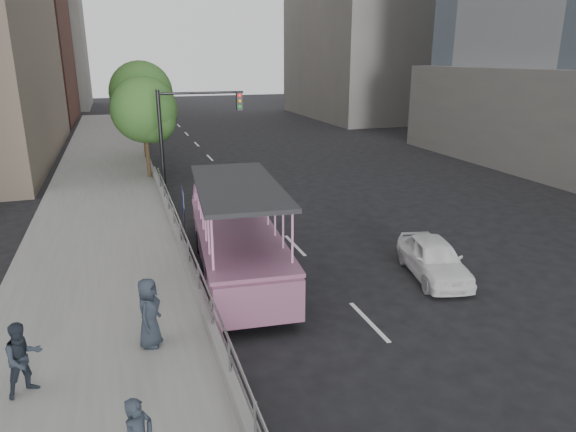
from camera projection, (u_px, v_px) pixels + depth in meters
The scene contains 13 objects.
ground at pixel (307, 295), 15.03m from camera, with size 160.00×160.00×0.00m, color black.
sidewalk at pixel (104, 213), 22.33m from camera, with size 5.50×80.00×0.30m, color #989893.
kerb_wall at pixel (190, 267), 15.77m from camera, with size 0.24×30.00×0.36m, color #A0A09B.
guardrail at pixel (188, 247), 15.57m from camera, with size 0.07×22.00×0.71m.
duck_boat at pixel (234, 233), 16.82m from camera, with size 3.06×9.51×3.11m.
car at pixel (434, 258), 16.11m from camera, with size 1.47×3.66×1.25m, color white.
pedestrian_mid at pixel (23, 358), 9.98m from camera, with size 0.74×0.58×1.53m, color #28303A.
pedestrian_far at pixel (149, 312), 11.64m from camera, with size 0.81×0.52×1.65m, color #28303A.
parking_sign at pixel (184, 215), 17.13m from camera, with size 0.09×0.58×2.56m.
traffic_signal at pixel (185, 125), 24.81m from camera, with size 4.20×0.32×5.20m.
street_tree_near at pixel (146, 112), 27.34m from camera, with size 3.52×3.52×5.72m.
street_tree_far at pixel (143, 95), 32.70m from camera, with size 3.97×3.97×6.45m.
midrise_stone_b at pixel (16, 29), 65.28m from camera, with size 16.00×14.00×20.00m, color gray.
Camera 1 is at (-4.81, -12.80, 6.69)m, focal length 32.00 mm.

